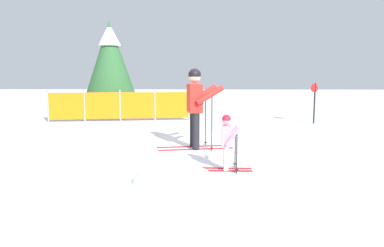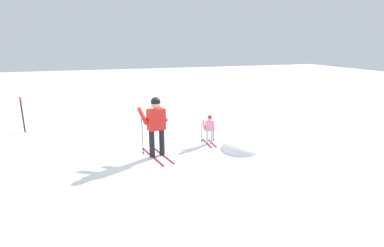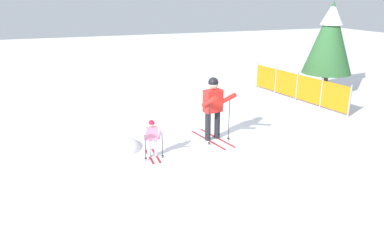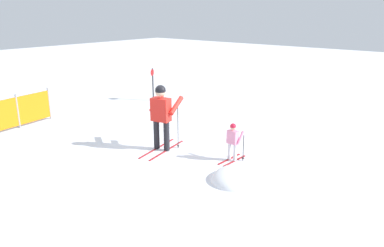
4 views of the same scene
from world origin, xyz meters
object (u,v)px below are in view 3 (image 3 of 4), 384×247
object	(u,v)px
conifer_far	(330,36)
skier_child	(152,136)
skier_adult	(214,103)
safety_fence	(297,86)

from	to	relation	value
conifer_far	skier_child	bearing A→B (deg)	-64.46
skier_adult	conifer_far	bearing A→B (deg)	106.42
skier_adult	safety_fence	size ratio (longest dim) A/B	0.37
skier_child	safety_fence	bearing A→B (deg)	118.20
safety_fence	conifer_far	bearing A→B (deg)	111.90
skier_adult	skier_child	distance (m)	2.06
skier_adult	safety_fence	bearing A→B (deg)	108.73
skier_child	safety_fence	distance (m)	7.42
safety_fence	conifer_far	xyz separation A→B (m)	(-0.79, 1.96, 1.75)
conifer_far	safety_fence	bearing A→B (deg)	-68.10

